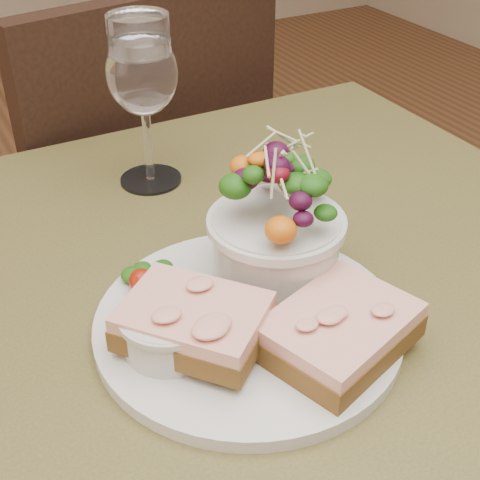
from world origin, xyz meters
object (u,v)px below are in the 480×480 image
wine_glass (142,78)px  chair_far (125,292)px  cafe_table (253,390)px  sandwich_front (339,330)px  dinner_plate (248,323)px  sandwich_back (194,321)px  ramekin (169,327)px  salad_bowl (277,220)px

wine_glass → chair_far: bearing=80.8°
cafe_table → sandwich_front: bearing=-71.1°
cafe_table → sandwich_front: sandwich_front is taller
dinner_plate → wine_glass: 0.30m
sandwich_back → wine_glass: bearing=125.0°
chair_far → wine_glass: 0.70m
dinner_plate → sandwich_front: 0.08m
ramekin → wine_glass: size_ratio=0.41×
chair_far → ramekin: bearing=65.0°
ramekin → wine_glass: (0.09, 0.28, 0.09)m
ramekin → salad_bowl: (0.12, 0.04, 0.04)m
sandwich_front → wine_glass: size_ratio=0.79×
sandwich_back → salad_bowl: salad_bowl is taller
cafe_table → chair_far: size_ratio=0.89×
salad_bowl → sandwich_back: bearing=-154.9°
sandwich_front → dinner_plate: bearing=107.3°
ramekin → salad_bowl: bearing=18.8°
sandwich_front → ramekin: size_ratio=1.91×
sandwich_front → wine_glass: bearing=75.2°
dinner_plate → sandwich_back: 0.06m
dinner_plate → ramekin: (-0.07, -0.00, 0.03)m
cafe_table → sandwich_back: bearing=-157.8°
sandwich_front → sandwich_back: sandwich_back is taller
sandwich_back → cafe_table: bearing=72.2°
cafe_table → ramekin: ramekin is taller
ramekin → chair_far: bearing=76.7°
salad_bowl → wine_glass: size_ratio=0.73×
sandwich_front → salad_bowl: (0.00, 0.10, 0.04)m
sandwich_front → salad_bowl: 0.11m
dinner_plate → wine_glass: size_ratio=1.46×
ramekin → salad_bowl: size_ratio=0.57×
chair_far → ramekin: size_ratio=12.43×
dinner_plate → ramekin: size_ratio=3.53×
sandwich_back → ramekin: sandwich_back is taller
wine_glass → dinner_plate: bearing=-95.0°
dinner_plate → ramekin: bearing=-179.1°
sandwich_back → dinner_plate: bearing=58.6°
sandwich_front → wine_glass: (-0.02, 0.34, 0.10)m
chair_far → sandwich_back: size_ratio=6.67×
sandwich_back → wine_glass: 0.31m
dinner_plate → ramekin: ramekin is taller
chair_far → ramekin: chair_far is taller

